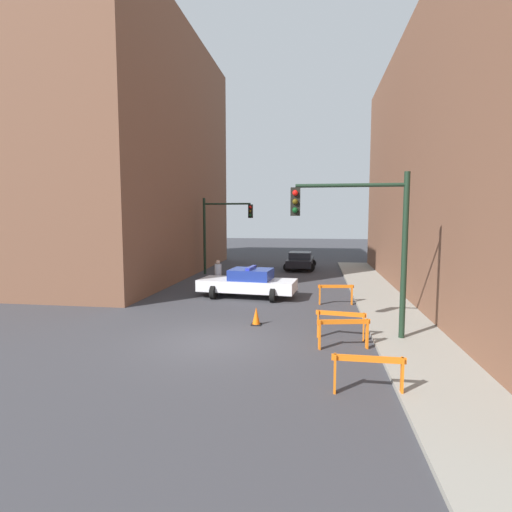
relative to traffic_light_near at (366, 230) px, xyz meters
The scene contains 13 objects.
ground_plane 5.98m from the traffic_light_near, 168.56° to the right, with size 120.00×120.00×0.00m, color #38383D.
sidewalk_right 3.89m from the traffic_light_near, 33.04° to the right, with size 2.40×44.00×0.12m.
building_corner_left 21.70m from the traffic_light_near, 142.06° to the left, with size 14.00×20.00×16.22m.
traffic_light_near is the anchor object (origin of this frame).
traffic_light_far 15.78m from the traffic_light_near, 120.60° to the left, with size 3.44×0.35×5.20m.
police_car 8.29m from the traffic_light_near, 128.10° to the left, with size 4.86×2.66×1.52m.
parked_car_near 17.45m from the traffic_light_near, 99.05° to the left, with size 2.37×4.36×1.31m.
pedestrian_crossing 10.44m from the traffic_light_near, 131.47° to the left, with size 0.48×0.48×1.66m.
barrier_front 5.06m from the traffic_light_near, 95.22° to the right, with size 1.60×0.18×0.90m.
barrier_mid 3.17m from the traffic_light_near, 124.75° to the right, with size 1.58×0.46×0.90m.
barrier_back 3.00m from the traffic_light_near, behind, with size 1.59×0.36×0.90m.
barrier_corner 5.90m from the traffic_light_near, 97.22° to the left, with size 1.59×0.37×0.90m.
traffic_cone 5.04m from the traffic_light_near, 161.65° to the left, with size 0.36×0.36×0.66m.
Camera 1 is at (3.18, -11.94, 3.95)m, focal length 28.00 mm.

